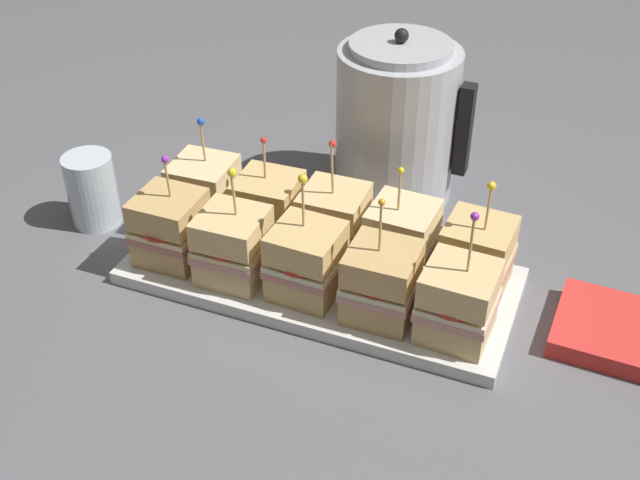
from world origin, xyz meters
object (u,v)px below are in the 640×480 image
(serving_platter, at_px, (320,276))
(drinking_glass, at_px, (92,190))
(sandwich_front_far_left, at_px, (170,228))
(sandwich_back_left, at_px, (269,207))
(sandwich_back_far_right, at_px, (476,256))
(kettle_steel, at_px, (397,122))
(sandwich_front_center, at_px, (304,261))
(sandwich_back_right, at_px, (401,239))
(sandwich_back_center, at_px, (333,222))
(sandwich_front_left, at_px, (233,246))
(napkin_stack, at_px, (611,330))
(sandwich_back_far_left, at_px, (204,192))
(sandwich_front_right, at_px, (382,283))
(sandwich_front_far_right, at_px, (458,303))

(serving_platter, height_order, drinking_glass, drinking_glass)
(sandwich_front_far_left, relative_size, sandwich_back_left, 1.02)
(sandwich_back_far_right, distance_m, drinking_glass, 0.55)
(sandwich_front_far_left, distance_m, kettle_steel, 0.37)
(sandwich_front_center, height_order, sandwich_back_right, sandwich_front_center)
(sandwich_back_left, xyz_separation_m, sandwich_back_center, (0.09, -0.00, 0.00))
(sandwich_front_left, relative_size, sandwich_front_center, 0.97)
(sandwich_back_left, bearing_deg, sandwich_back_far_right, -1.12)
(sandwich_back_center, bearing_deg, sandwich_front_left, -134.73)
(sandwich_front_far_left, xyz_separation_m, napkin_stack, (0.56, 0.08, -0.05))
(sandwich_front_far_left, height_order, sandwich_front_left, sandwich_front_left)
(sandwich_back_far_left, bearing_deg, sandwich_front_center, -26.19)
(sandwich_front_far_left, height_order, sandwich_back_far_right, sandwich_back_far_right)
(sandwich_back_left, relative_size, sandwich_back_far_right, 0.94)
(sandwich_back_left, bearing_deg, napkin_stack, -2.32)
(kettle_steel, bearing_deg, sandwich_front_center, -94.63)
(sandwich_front_left, relative_size, drinking_glass, 1.51)
(serving_platter, relative_size, drinking_glass, 4.76)
(sandwich_front_right, bearing_deg, sandwich_back_far_right, 45.37)
(sandwich_front_far_left, relative_size, sandwich_front_right, 0.93)
(sandwich_back_center, bearing_deg, serving_platter, -88.51)
(sandwich_back_left, height_order, napkin_stack, sandwich_back_left)
(sandwich_back_far_left, height_order, sandwich_back_right, sandwich_back_far_left)
(sandwich_back_far_right, relative_size, kettle_steel, 0.62)
(sandwich_back_far_left, distance_m, napkin_stack, 0.56)
(sandwich_front_far_right, height_order, kettle_steel, kettle_steel)
(kettle_steel, bearing_deg, napkin_stack, -32.33)
(sandwich_front_far_left, bearing_deg, kettle_steel, 54.05)
(sandwich_back_far_right, bearing_deg, sandwich_back_right, 179.53)
(sandwich_front_center, distance_m, drinking_glass, 0.36)
(kettle_steel, bearing_deg, sandwich_back_left, -120.18)
(sandwich_back_far_left, bearing_deg, kettle_steel, 43.25)
(sandwich_front_far_left, distance_m, sandwich_front_right, 0.29)
(kettle_steel, xyz_separation_m, napkin_stack, (0.35, -0.22, -0.11))
(sandwich_front_left, bearing_deg, sandwich_back_far_right, 18.06)
(serving_platter, height_order, sandwich_back_right, sandwich_back_right)
(sandwich_front_center, bearing_deg, drinking_glass, 171.12)
(sandwich_back_right, bearing_deg, serving_platter, -154.59)
(sandwich_front_center, height_order, sandwich_back_center, sandwich_back_center)
(sandwich_back_far_right, bearing_deg, sandwich_back_center, 179.00)
(sandwich_front_far_left, distance_m, sandwich_back_center, 0.21)
(sandwich_front_right, distance_m, sandwich_front_far_right, 0.09)
(kettle_steel, bearing_deg, sandwich_front_far_right, -60.26)
(sandwich_front_left, relative_size, sandwich_back_far_left, 1.01)
(sandwich_front_center, distance_m, sandwich_back_right, 0.13)
(sandwich_front_right, relative_size, kettle_steel, 0.64)
(sandwich_front_far_right, bearing_deg, sandwich_back_far_right, 90.15)
(kettle_steel, bearing_deg, sandwich_front_right, -75.28)
(sandwich_front_left, xyz_separation_m, sandwich_back_far_left, (-0.10, 0.10, -0.00))
(drinking_glass, bearing_deg, sandwich_front_right, -7.47)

